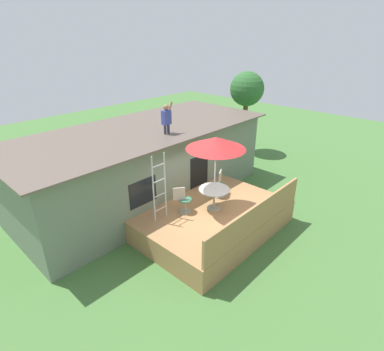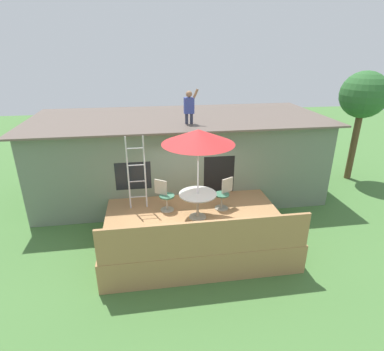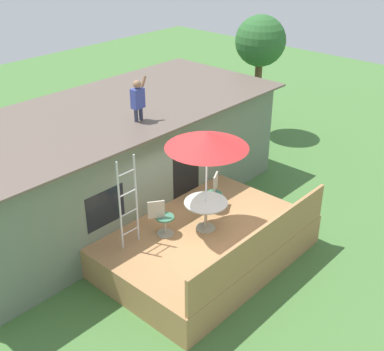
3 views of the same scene
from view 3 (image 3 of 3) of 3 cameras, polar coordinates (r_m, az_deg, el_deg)
The scene contains 11 objects.
ground_plane at distance 12.66m, azimuth 1.46°, elevation -9.29°, with size 40.00×40.00×0.00m, color #477538.
house at distance 14.14m, azimuth -9.53°, elevation 1.59°, with size 10.50×4.50×2.94m.
deck at distance 12.42m, azimuth 1.49°, elevation -7.82°, with size 5.00×3.42×0.80m, color #A87A4C.
deck_railing at distance 11.12m, azimuth 8.07°, elevation -7.54°, with size 4.90×0.08×0.90m, color #A87A4C.
patio_table at distance 11.97m, azimuth 1.58°, elevation -3.67°, with size 1.04×1.04×0.74m.
patio_umbrella at distance 11.15m, azimuth 1.69°, elevation 4.07°, with size 1.90×1.90×2.54m.
step_ladder at distance 11.24m, azimuth -7.22°, elevation -3.09°, with size 0.52×0.04×2.20m.
person_figure at distance 12.63m, azimuth -6.13°, elevation 8.76°, with size 0.47×0.20×1.11m.
patio_chair_left at distance 11.85m, azimuth -3.43°, elevation -4.80°, with size 0.56×0.46×0.92m.
patio_chair_right at distance 12.85m, azimuth 2.53°, elevation -1.97°, with size 0.58×0.44×0.92m.
backyard_tree at distance 18.68m, azimuth 7.73°, elevation 14.65°, with size 1.81×1.81×4.43m.
Camera 3 is at (-7.67, -6.56, 7.63)m, focal length 47.19 mm.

